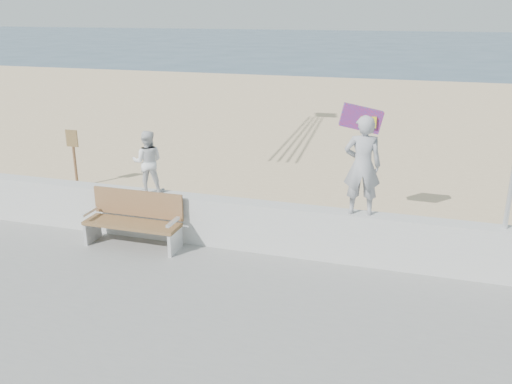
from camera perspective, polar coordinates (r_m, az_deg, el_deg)
ground at (r=8.42m, az=-4.99°, el=-12.44°), size 220.00×220.00×0.00m
sand at (r=16.47m, az=6.66°, el=3.47°), size 90.00×40.00×0.08m
seawall at (r=9.82m, az=-0.78°, el=-3.51°), size 30.00×0.35×0.90m
adult at (r=9.03m, az=11.13°, el=2.75°), size 0.67×0.50×1.67m
child at (r=10.22m, az=-11.34°, el=3.15°), size 0.68×0.60×1.17m
bench at (r=10.20m, az=-12.69°, el=-2.76°), size 1.80×0.57×1.00m
parafoil_kite at (r=10.78m, az=11.14°, el=7.57°), size 0.88×0.37×0.58m
sign at (r=14.18m, az=-18.63°, el=3.87°), size 0.32×0.07×1.46m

